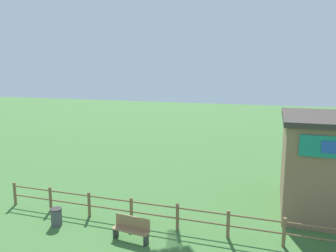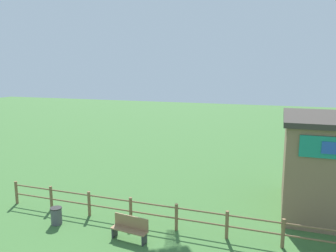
% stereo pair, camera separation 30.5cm
% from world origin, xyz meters
% --- Properties ---
extents(wooden_fence, '(15.20, 0.14, 1.18)m').
position_xyz_m(wooden_fence, '(-0.00, 7.06, 0.67)').
color(wooden_fence, brown).
rests_on(wooden_fence, ground_plane).
extents(park_bench_near_fence, '(1.60, 0.57, 0.98)m').
position_xyz_m(park_bench_near_fence, '(-0.45, 5.68, 0.51)').
color(park_bench_near_fence, olive).
rests_on(park_bench_near_fence, ground_plane).
extents(trash_bin, '(0.52, 0.52, 0.77)m').
position_xyz_m(trash_bin, '(-4.14, 5.83, 0.39)').
color(trash_bin, '#4C4C51').
rests_on(trash_bin, ground_plane).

